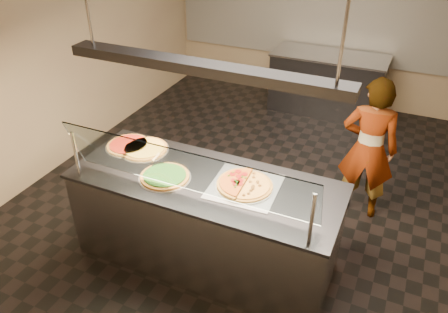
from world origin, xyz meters
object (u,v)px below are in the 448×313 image
at_px(sneeze_guard, 184,172).
at_px(pizza_spinach, 165,176).
at_px(pizza_tomato, 129,145).
at_px(prep_table, 327,83).
at_px(serving_counter, 206,221).
at_px(half_pizza_pepperoni, 233,180).
at_px(perforated_tray, 245,186).
at_px(pizza_cheese, 145,148).
at_px(worker, 368,149).
at_px(heat_lamp_housing, 202,68).
at_px(half_pizza_sausage, 257,187).
at_px(pizza_spatula, 158,160).

xyz_separation_m(sneeze_guard, pizza_spinach, (-0.33, 0.23, -0.28)).
distance_m(pizza_tomato, prep_table, 3.75).
height_order(serving_counter, half_pizza_pepperoni, half_pizza_pepperoni).
height_order(perforated_tray, pizza_spinach, pizza_spinach).
bearing_deg(pizza_tomato, pizza_cheese, 1.09).
xyz_separation_m(sneeze_guard, worker, (1.20, 1.70, -0.43)).
height_order(half_pizza_pepperoni, pizza_cheese, half_pizza_pepperoni).
bearing_deg(serving_counter, worker, 48.61).
distance_m(serving_counter, half_pizza_pepperoni, 0.56).
relative_size(pizza_spinach, prep_table, 0.27).
bearing_deg(pizza_tomato, heat_lamp_housing, -12.44).
bearing_deg(prep_table, heat_lamp_housing, -93.91).
bearing_deg(serving_counter, pizza_tomato, 167.56).
distance_m(pizza_cheese, worker, 2.27).
distance_m(half_pizza_pepperoni, half_pizza_sausage, 0.23).
relative_size(prep_table, worker, 1.09).
xyz_separation_m(serving_counter, pizza_spatula, (-0.52, 0.06, 0.49)).
height_order(serving_counter, heat_lamp_housing, heat_lamp_housing).
bearing_deg(half_pizza_sausage, pizza_tomato, 173.50).
bearing_deg(pizza_spatula, serving_counter, -6.63).
xyz_separation_m(sneeze_guard, half_pizza_pepperoni, (0.24, 0.39, -0.26)).
bearing_deg(pizza_cheese, pizza_tomato, -178.91).
height_order(pizza_cheese, worker, worker).
distance_m(pizza_spatula, worker, 2.16).
bearing_deg(pizza_tomato, prep_table, 71.33).
xyz_separation_m(pizza_spinach, prep_table, (0.59, 3.85, -0.48)).
xyz_separation_m(serving_counter, heat_lamp_housing, (0.00, 0.00, 1.48)).
relative_size(pizza_spinach, pizza_tomato, 1.04).
height_order(pizza_cheese, prep_table, pizza_cheese).
bearing_deg(prep_table, pizza_cheese, -106.01).
bearing_deg(half_pizza_pepperoni, pizza_cheese, 170.70).
relative_size(sneeze_guard, half_pizza_sausage, 4.48).
relative_size(half_pizza_pepperoni, pizza_cheese, 1.03).
relative_size(serving_counter, half_pizza_pepperoni, 4.97).
bearing_deg(half_pizza_pepperoni, half_pizza_sausage, -0.04).
distance_m(serving_counter, pizza_spinach, 0.60).
relative_size(half_pizza_pepperoni, pizza_spinach, 1.04).
height_order(serving_counter, prep_table, same).
bearing_deg(serving_counter, pizza_cheese, 164.46).
bearing_deg(pizza_spatula, worker, 37.18).
relative_size(sneeze_guard, pizza_spatula, 9.31).
xyz_separation_m(half_pizza_sausage, worker, (0.73, 1.31, -0.17)).
distance_m(serving_counter, perforated_tray, 0.59).
height_order(perforated_tray, pizza_tomato, pizza_tomato).
relative_size(half_pizza_pepperoni, prep_table, 0.28).
distance_m(sneeze_guard, pizza_cheese, 0.98).
bearing_deg(pizza_tomato, half_pizza_sausage, -6.50).
distance_m(pizza_cheese, heat_lamp_housing, 1.28).
relative_size(serving_counter, half_pizza_sausage, 4.97).
distance_m(serving_counter, prep_table, 3.74).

